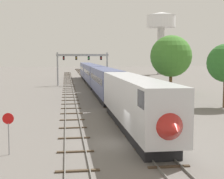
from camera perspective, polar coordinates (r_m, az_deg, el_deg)
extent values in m
plane|color=slate|center=(26.24, 1.42, -9.12)|extent=(400.00, 400.00, 0.00)
cube|color=slate|center=(85.47, -4.19, 1.16)|extent=(0.07, 200.00, 0.16)
cube|color=slate|center=(85.57, -3.23, 1.17)|extent=(0.07, 200.00, 0.16)
cube|color=#473828|center=(21.06, 9.64, -12.79)|extent=(2.60, 0.24, 0.10)
cube|color=#473828|center=(24.73, 6.82, -9.95)|extent=(2.60, 0.24, 0.10)
cube|color=#473828|center=(28.50, 4.78, -7.84)|extent=(2.60, 0.24, 0.10)
cube|color=#473828|center=(32.32, 3.22, -6.22)|extent=(2.60, 0.24, 0.10)
cube|color=#473828|center=(36.18, 2.01, -4.94)|extent=(2.60, 0.24, 0.10)
cube|color=#473828|center=(40.07, 1.03, -3.91)|extent=(2.60, 0.24, 0.10)
cube|color=#473828|center=(43.97, 0.23, -3.06)|extent=(2.60, 0.24, 0.10)
cube|color=#473828|center=(47.89, -0.44, -2.34)|extent=(2.60, 0.24, 0.10)
cube|color=#473828|center=(51.83, -1.01, -1.74)|extent=(2.60, 0.24, 0.10)
cube|color=#473828|center=(55.77, -1.50, -1.22)|extent=(2.60, 0.24, 0.10)
cube|color=#473828|center=(59.72, -1.92, -0.77)|extent=(2.60, 0.24, 0.10)
cube|color=#473828|center=(63.68, -2.29, -0.37)|extent=(2.60, 0.24, 0.10)
cube|color=#473828|center=(67.64, -2.62, -0.02)|extent=(2.60, 0.24, 0.10)
cube|color=#473828|center=(71.61, -2.91, 0.29)|extent=(2.60, 0.24, 0.10)
cube|color=#473828|center=(75.58, -3.17, 0.56)|extent=(2.60, 0.24, 0.10)
cube|color=#473828|center=(79.55, -3.40, 0.81)|extent=(2.60, 0.24, 0.10)
cube|color=#473828|center=(83.53, -3.61, 1.04)|extent=(2.60, 0.24, 0.10)
cube|color=#473828|center=(87.51, -3.81, 1.25)|extent=(2.60, 0.24, 0.10)
cube|color=#473828|center=(91.49, -3.98, 1.43)|extent=(2.60, 0.24, 0.10)
cube|color=#473828|center=(95.47, -4.14, 1.61)|extent=(2.60, 0.24, 0.10)
cube|color=#473828|center=(99.45, -4.29, 1.76)|extent=(2.60, 0.24, 0.10)
cube|color=#473828|center=(103.44, -4.43, 1.91)|extent=(2.60, 0.24, 0.10)
cube|color=#473828|center=(107.42, -4.56, 2.05)|extent=(2.60, 0.24, 0.10)
cube|color=#473828|center=(111.41, -4.67, 2.17)|extent=(2.60, 0.24, 0.10)
cube|color=#473828|center=(115.40, -4.78, 2.29)|extent=(2.60, 0.24, 0.10)
cube|color=#473828|center=(119.38, -4.89, 2.40)|extent=(2.60, 0.24, 0.10)
cube|color=#473828|center=(123.37, -4.98, 2.50)|extent=(2.60, 0.24, 0.10)
cube|color=#473828|center=(127.36, -5.07, 2.59)|extent=(2.60, 0.24, 0.10)
cube|color=#473828|center=(131.35, -5.16, 2.68)|extent=(2.60, 0.24, 0.10)
cube|color=#473828|center=(135.34, -5.24, 2.77)|extent=(2.60, 0.24, 0.10)
cube|color=#473828|center=(139.33, -5.31, 2.85)|extent=(2.60, 0.24, 0.10)
cube|color=#473828|center=(143.33, -5.38, 2.92)|extent=(2.60, 0.24, 0.10)
cube|color=#473828|center=(147.32, -5.45, 2.99)|extent=(2.60, 0.24, 0.10)
cube|color=#473828|center=(151.31, -5.51, 3.06)|extent=(2.60, 0.24, 0.10)
cube|color=#473828|center=(155.30, -5.57, 3.13)|extent=(2.60, 0.24, 0.10)
cube|color=#473828|center=(159.30, -5.63, 3.19)|extent=(2.60, 0.24, 0.10)
cube|color=#473828|center=(163.29, -5.68, 3.24)|extent=(2.60, 0.24, 0.10)
cube|color=#473828|center=(167.29, -5.73, 3.30)|extent=(2.60, 0.24, 0.10)
cube|color=#473828|center=(171.28, -5.78, 3.35)|extent=(2.60, 0.24, 0.10)
cube|color=#473828|center=(175.28, -5.83, 3.40)|extent=(2.60, 0.24, 0.10)
cube|color=#473828|center=(179.27, -5.88, 3.45)|extent=(2.60, 0.24, 0.10)
cube|color=#473828|center=(183.27, -5.92, 3.49)|extent=(2.60, 0.24, 0.10)
cube|color=slate|center=(65.38, -7.89, -0.24)|extent=(0.07, 160.00, 0.16)
cube|color=slate|center=(65.39, -6.63, -0.22)|extent=(0.07, 160.00, 0.16)
cube|color=#473828|center=(20.17, -5.89, -13.57)|extent=(2.60, 0.24, 0.10)
cube|color=#473828|center=(23.98, -6.22, -10.44)|extent=(2.60, 0.24, 0.10)
cube|color=#473828|center=(27.85, -6.45, -8.18)|extent=(2.60, 0.24, 0.10)
cube|color=#473828|center=(31.75, -6.63, -6.47)|extent=(2.60, 0.24, 0.10)
cube|color=#473828|center=(35.67, -6.77, -5.13)|extent=(2.60, 0.24, 0.10)
cube|color=#473828|center=(39.60, -6.88, -4.06)|extent=(2.60, 0.24, 0.10)
cube|color=#473828|center=(43.55, -6.97, -3.18)|extent=(2.60, 0.24, 0.10)
cube|color=#473828|center=(47.51, -7.04, -2.45)|extent=(2.60, 0.24, 0.10)
cube|color=#473828|center=(51.47, -7.10, -1.83)|extent=(2.60, 0.24, 0.10)
cube|color=#473828|center=(55.44, -7.16, -1.30)|extent=(2.60, 0.24, 0.10)
cube|color=#473828|center=(59.42, -7.20, -0.84)|extent=(2.60, 0.24, 0.10)
cube|color=#473828|center=(63.39, -7.24, -0.44)|extent=(2.60, 0.24, 0.10)
cube|color=#473828|center=(67.37, -7.28, -0.08)|extent=(2.60, 0.24, 0.10)
cube|color=#473828|center=(71.35, -7.31, 0.23)|extent=(2.60, 0.24, 0.10)
cube|color=#473828|center=(75.34, -7.34, 0.51)|extent=(2.60, 0.24, 0.10)
cube|color=#473828|center=(79.32, -7.37, 0.76)|extent=(2.60, 0.24, 0.10)
cube|color=#473828|center=(83.31, -7.39, 0.99)|extent=(2.60, 0.24, 0.10)
cube|color=#473828|center=(87.30, -7.41, 1.20)|extent=(2.60, 0.24, 0.10)
cube|color=#473828|center=(91.29, -7.43, 1.39)|extent=(2.60, 0.24, 0.10)
cube|color=#473828|center=(95.28, -7.45, 1.57)|extent=(2.60, 0.24, 0.10)
cube|color=#473828|center=(99.27, -7.46, 1.73)|extent=(2.60, 0.24, 0.10)
cube|color=#473828|center=(103.26, -7.48, 1.87)|extent=(2.60, 0.24, 0.10)
cube|color=#473828|center=(107.25, -7.49, 2.01)|extent=(2.60, 0.24, 0.10)
cube|color=#473828|center=(111.24, -7.51, 2.14)|extent=(2.60, 0.24, 0.10)
cube|color=#473828|center=(115.24, -7.52, 2.25)|extent=(2.60, 0.24, 0.10)
cube|color=#473828|center=(119.23, -7.53, 2.36)|extent=(2.60, 0.24, 0.10)
cube|color=#473828|center=(123.22, -7.54, 2.47)|extent=(2.60, 0.24, 0.10)
cube|color=#473828|center=(127.22, -7.55, 2.56)|extent=(2.60, 0.24, 0.10)
cube|color=#473828|center=(131.21, -7.56, 2.65)|extent=(2.60, 0.24, 0.10)
cube|color=#473828|center=(135.21, -7.57, 2.74)|extent=(2.60, 0.24, 0.10)
cube|color=#473828|center=(139.20, -7.57, 2.82)|extent=(2.60, 0.24, 0.10)
cube|color=#473828|center=(143.20, -7.58, 2.90)|extent=(2.60, 0.24, 0.10)
cube|color=silver|center=(30.80, 3.64, -1.43)|extent=(3.00, 21.82, 3.80)
cone|color=#B2231E|center=(20.23, 9.92, -6.36)|extent=(2.88, 2.60, 2.88)
cube|color=black|center=(21.30, 8.85, -1.54)|extent=(3.04, 1.80, 1.10)
cube|color=black|center=(31.18, 3.61, -5.81)|extent=(2.52, 19.64, 1.00)
cube|color=#4C5684|center=(53.26, -1.24, 1.54)|extent=(3.00, 21.82, 3.80)
cube|color=black|center=(53.23, -1.24, 1.97)|extent=(3.04, 20.08, 0.90)
cube|color=black|center=(53.48, -1.23, -1.02)|extent=(2.52, 19.64, 1.00)
cube|color=#4C5684|center=(75.94, -3.21, 2.74)|extent=(3.00, 21.82, 3.80)
cube|color=black|center=(75.92, -3.22, 3.05)|extent=(3.04, 20.08, 0.90)
cube|color=black|center=(76.10, -3.20, 0.94)|extent=(2.52, 19.64, 1.00)
cube|color=#4C5684|center=(98.68, -4.28, 3.39)|extent=(3.00, 21.82, 3.80)
cube|color=black|center=(98.67, -4.28, 3.62)|extent=(3.04, 20.08, 0.90)
cube|color=black|center=(98.80, -4.27, 2.00)|extent=(2.52, 19.64, 1.00)
cylinder|color=#999BA0|center=(78.22, -9.23, 3.44)|extent=(0.36, 0.36, 7.64)
cylinder|color=#999BA0|center=(78.78, -0.82, 3.52)|extent=(0.36, 0.36, 7.64)
cube|color=#999BA0|center=(78.24, -5.03, 5.84)|extent=(12.10, 0.36, 0.50)
cube|color=black|center=(78.20, -8.20, 5.30)|extent=(0.44, 0.32, 0.90)
sphere|color=red|center=(78.01, -8.20, 5.30)|extent=(0.28, 0.28, 0.28)
cube|color=black|center=(78.24, -6.09, 5.32)|extent=(0.44, 0.32, 0.90)
sphere|color=yellow|center=(78.05, -6.08, 5.32)|extent=(0.28, 0.28, 0.28)
cube|color=black|center=(78.38, -3.98, 5.34)|extent=(0.44, 0.32, 0.90)
sphere|color=green|center=(78.19, -3.97, 5.34)|extent=(0.28, 0.28, 0.28)
cube|color=black|center=(78.62, -1.88, 5.35)|extent=(0.44, 0.32, 0.90)
sphere|color=red|center=(78.43, -1.86, 5.35)|extent=(0.28, 0.28, 0.28)
cylinder|color=beige|center=(128.37, 8.26, 6.47)|extent=(2.60, 2.60, 17.51)
cylinder|color=white|center=(129.02, 8.33, 11.36)|extent=(10.64, 10.64, 4.48)
cone|color=white|center=(129.33, 8.35, 12.61)|extent=(10.85, 10.85, 1.20)
cylinder|color=gray|center=(24.10, -17.11, -8.00)|extent=(0.08, 0.08, 2.20)
cylinder|color=red|center=(23.80, -17.22, -4.73)|extent=(0.76, 0.03, 0.76)
cylinder|color=brown|center=(60.63, 9.91, 1.19)|extent=(0.56, 0.56, 4.19)
sphere|color=#427F2D|center=(60.46, 9.99, 5.60)|extent=(7.35, 7.35, 7.35)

